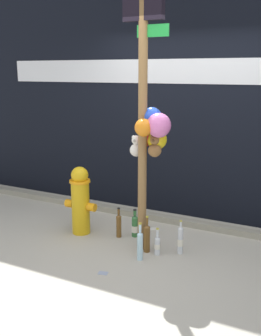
{
  "coord_description": "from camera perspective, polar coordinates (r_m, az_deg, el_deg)",
  "views": [
    {
      "loc": [
        1.68,
        -3.59,
        1.97
      ],
      "look_at": [
        -0.24,
        0.21,
        0.93
      ],
      "focal_mm": 42.54,
      "sensor_mm": 36.0,
      "label": 1
    }
  ],
  "objects": [
    {
      "name": "ground_plane",
      "position": [
        4.43,
        1.57,
        -12.66
      ],
      "size": [
        14.0,
        14.0,
        0.0
      ],
      "primitive_type": "plane",
      "color": "#ADA899"
    },
    {
      "name": "building_wall",
      "position": [
        5.41,
        8.78,
        10.48
      ],
      "size": [
        10.0,
        0.21,
        3.35
      ],
      "color": "black",
      "rests_on": "ground_plane"
    },
    {
      "name": "curb_strip",
      "position": [
        5.34,
        6.64,
        -7.52
      ],
      "size": [
        8.0,
        0.12,
        0.08
      ],
      "primitive_type": "cube",
      "color": "gray",
      "rests_on": "ground_plane"
    },
    {
      "name": "memorial_post",
      "position": [
        4.22,
        2.64,
        7.6
      ],
      "size": [
        0.55,
        0.44,
        2.81
      ],
      "color": "olive",
      "rests_on": "ground_plane"
    },
    {
      "name": "fire_hydrant",
      "position": [
        4.93,
        -7.19,
        -4.56
      ],
      "size": [
        0.42,
        0.25,
        0.85
      ],
      "color": "gold",
      "rests_on": "ground_plane"
    },
    {
      "name": "bottle_0",
      "position": [
        4.49,
        2.36,
        -9.91
      ],
      "size": [
        0.07,
        0.07,
        0.42
      ],
      "color": "brown",
      "rests_on": "ground_plane"
    },
    {
      "name": "bottle_1",
      "position": [
        4.48,
        7.15,
        -10.2
      ],
      "size": [
        0.06,
        0.06,
        0.39
      ],
      "color": "silver",
      "rests_on": "ground_plane"
    },
    {
      "name": "bottle_2",
      "position": [
        4.87,
        -1.69,
        -8.13
      ],
      "size": [
        0.06,
        0.06,
        0.37
      ],
      "color": "brown",
      "rests_on": "ground_plane"
    },
    {
      "name": "bottle_3",
      "position": [
        4.31,
        1.37,
        -10.91
      ],
      "size": [
        0.06,
        0.06,
        0.42
      ],
      "color": "#B2DBEA",
      "rests_on": "ground_plane"
    },
    {
      "name": "bottle_4",
      "position": [
        4.45,
        3.85,
        -10.9
      ],
      "size": [
        0.06,
        0.06,
        0.31
      ],
      "color": "silver",
      "rests_on": "ground_plane"
    },
    {
      "name": "bottle_5",
      "position": [
        4.89,
        0.63,
        -8.29
      ],
      "size": [
        0.08,
        0.08,
        0.35
      ],
      "color": "#337038",
      "rests_on": "ground_plane"
    },
    {
      "name": "litter_0",
      "position": [
        5.16,
        2.84,
        -8.69
      ],
      "size": [
        0.18,
        0.15,
        0.01
      ],
      "primitive_type": "cube",
      "rotation": [
        0.0,
        0.0,
        0.53
      ],
      "color": "silver",
      "rests_on": "ground_plane"
    },
    {
      "name": "litter_1",
      "position": [
        4.12,
        -3.95,
        -14.78
      ],
      "size": [
        0.11,
        0.09,
        0.01
      ],
      "primitive_type": "cube",
      "rotation": [
        0.0,
        0.0,
        1.81
      ],
      "color": "#8C99B2",
      "rests_on": "ground_plane"
    }
  ]
}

